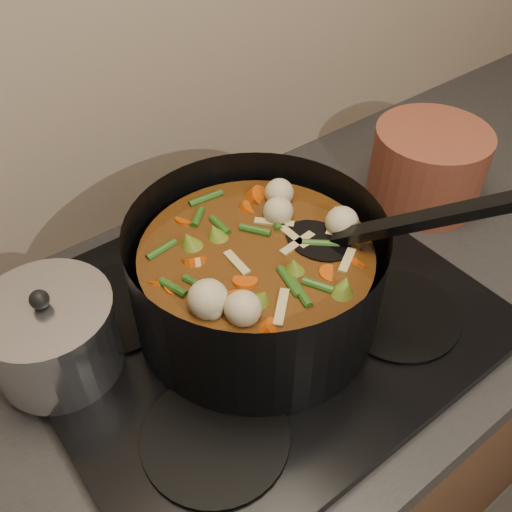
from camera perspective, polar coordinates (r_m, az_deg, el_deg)
counter at (r=1.23m, az=-0.04°, el=-20.17°), size 2.64×0.64×0.91m
stovetop at (r=0.84m, az=-0.05°, el=-5.99°), size 0.62×0.54×0.03m
stockpot at (r=0.77m, az=0.06°, el=-2.19°), size 0.44×0.44×0.25m
saucepan at (r=0.78m, az=-19.61°, el=-7.51°), size 0.17×0.17×0.14m
terracotta_crock at (r=1.07m, az=16.74°, el=8.57°), size 0.25×0.25×0.14m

